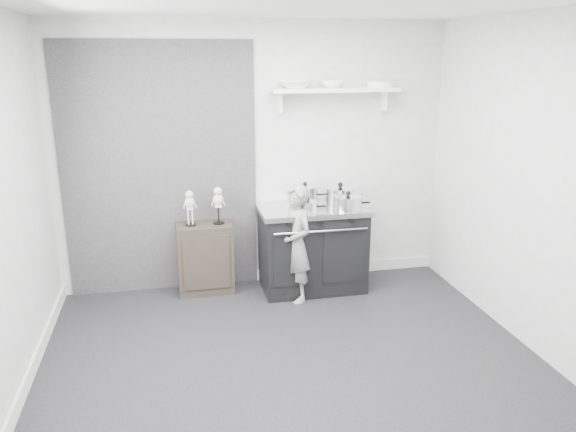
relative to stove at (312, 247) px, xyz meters
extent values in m
plane|color=black|center=(-0.53, -1.48, -0.44)|extent=(4.00, 4.00, 0.00)
cube|color=#ACACAA|center=(-0.53, 0.32, 0.91)|extent=(4.00, 0.02, 2.70)
cube|color=#ACACAA|center=(-0.53, -3.28, 0.91)|extent=(4.00, 0.02, 2.70)
cube|color=#ACACAA|center=(1.47, -1.48, 0.91)|extent=(0.02, 3.60, 2.70)
cube|color=silver|center=(-0.53, -1.48, 2.26)|extent=(4.00, 3.60, 0.02)
cube|color=black|center=(-1.48, 0.31, 0.81)|extent=(1.90, 0.02, 2.50)
cube|color=silver|center=(0.47, 0.30, -0.38)|extent=(2.00, 0.03, 0.12)
cube|color=silver|center=(-2.51, -1.48, -0.38)|extent=(0.03, 3.60, 0.12)
cube|color=silver|center=(0.27, 0.19, 1.58)|extent=(1.30, 0.26, 0.04)
cube|color=silver|center=(-0.28, 0.26, 1.46)|extent=(0.03, 0.12, 0.20)
cube|color=silver|center=(0.82, 0.26, 1.46)|extent=(0.03, 0.12, 0.20)
cube|color=black|center=(0.00, 0.00, -0.03)|extent=(1.04, 0.62, 0.83)
cube|color=silver|center=(0.00, 0.00, 0.41)|extent=(1.10, 0.66, 0.05)
cube|color=black|center=(-0.25, -0.31, -0.01)|extent=(0.43, 0.02, 0.54)
cube|color=black|center=(0.25, -0.31, -0.01)|extent=(0.43, 0.02, 0.54)
cylinder|color=silver|center=(0.00, -0.34, 0.28)|extent=(0.93, 0.02, 0.02)
cylinder|color=black|center=(-0.31, -0.32, 0.36)|extent=(0.04, 0.03, 0.04)
cylinder|color=black|center=(0.00, -0.32, 0.36)|extent=(0.04, 0.03, 0.04)
cylinder|color=black|center=(0.31, -0.32, 0.36)|extent=(0.04, 0.03, 0.04)
cube|color=black|center=(-1.09, 0.13, -0.08)|extent=(0.55, 0.32, 0.72)
imported|color=gray|center=(-0.23, -0.26, 0.14)|extent=(0.41, 0.50, 1.17)
cylinder|color=silver|center=(-0.04, 0.15, 0.52)|extent=(0.25, 0.25, 0.16)
cylinder|color=silver|center=(-0.04, 0.15, 0.61)|extent=(0.26, 0.26, 0.02)
sphere|color=black|center=(-0.04, 0.15, 0.64)|extent=(0.05, 0.05, 0.05)
cylinder|color=black|center=(0.12, 0.15, 0.52)|extent=(0.10, 0.02, 0.02)
cylinder|color=silver|center=(0.31, 0.08, 0.51)|extent=(0.30, 0.30, 0.15)
cylinder|color=silver|center=(0.31, 0.08, 0.59)|extent=(0.31, 0.31, 0.02)
sphere|color=black|center=(0.31, 0.08, 0.63)|extent=(0.05, 0.05, 0.05)
cylinder|color=black|center=(0.50, 0.08, 0.51)|extent=(0.10, 0.02, 0.02)
cylinder|color=silver|center=(0.31, -0.19, 0.50)|extent=(0.27, 0.27, 0.13)
cylinder|color=silver|center=(0.31, -0.19, 0.57)|extent=(0.28, 0.28, 0.02)
sphere|color=black|center=(0.31, -0.19, 0.60)|extent=(0.05, 0.05, 0.05)
cylinder|color=black|center=(0.49, -0.19, 0.50)|extent=(0.10, 0.02, 0.02)
cylinder|color=silver|center=(-0.09, -0.18, 0.49)|extent=(0.17, 0.17, 0.10)
cylinder|color=silver|center=(-0.09, -0.18, 0.54)|extent=(0.18, 0.18, 0.01)
sphere|color=black|center=(-0.09, -0.18, 0.56)|extent=(0.03, 0.03, 0.03)
cylinder|color=black|center=(0.03, -0.18, 0.49)|extent=(0.10, 0.02, 0.02)
imported|color=white|center=(-0.14, 0.19, 1.63)|extent=(0.31, 0.31, 0.08)
imported|color=white|center=(0.24, 0.19, 1.63)|extent=(0.22, 0.22, 0.07)
cylinder|color=white|center=(0.74, 0.19, 1.63)|extent=(0.26, 0.26, 0.06)
camera|label=1|loc=(-1.39, -5.29, 1.95)|focal=35.00mm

